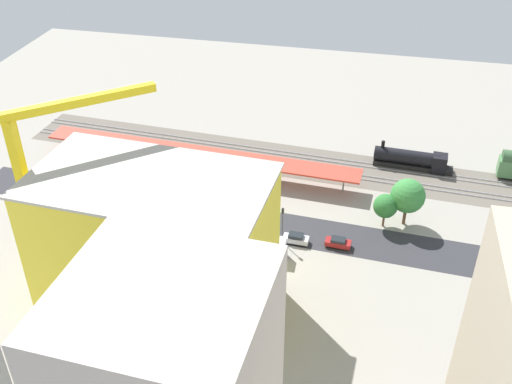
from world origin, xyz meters
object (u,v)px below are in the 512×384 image
Objects in this scene: platform_canopy_near at (199,153)px; tower_crane at (41,183)px; street_tree_0 at (408,196)px; traffic_light at (283,220)px; parked_car_6 at (105,213)px; street_tree_1 at (98,171)px; parked_car_3 at (213,226)px; parked_car_7 at (68,205)px; parked_car_2 at (254,233)px; construction_building at (156,247)px; box_truck_0 at (119,227)px; box_truck_1 at (262,247)px; parked_car_5 at (142,216)px; street_tree_3 at (385,206)px; parked_car_0 at (338,243)px; street_tree_2 at (98,165)px; parked_car_4 at (175,222)px; locomotive at (414,160)px; parked_car_1 at (296,239)px.

tower_crane is at bearing 72.61° from platform_canopy_near.
street_tree_0 reaches higher than traffic_light.
street_tree_1 reaches higher than parked_car_6.
parked_car_3 is 1.02× the size of parked_car_7.
construction_building reaches higher than parked_car_2.
tower_crane reaches higher than platform_canopy_near.
tower_crane is (27.05, 17.43, 17.20)m from parked_car_2.
platform_canopy_near is 41.95m from street_tree_0.
traffic_light is at bearing 136.32° from platform_canopy_near.
parked_car_2 is 0.62× the size of traffic_light.
parked_car_6 is 6.72m from box_truck_0.
parked_car_2 is 0.14× the size of construction_building.
box_truck_1 is at bearing 57.92° from traffic_light.
parked_car_5 is 25.45m from tower_crane.
box_truck_0 is at bearing -108.91° from tower_crane.
street_tree_1 is 0.97× the size of street_tree_3.
parked_car_0 is 0.49× the size of street_tree_0.
parked_car_0 is at bearing 179.61° from parked_car_7.
street_tree_0 is 57.42m from street_tree_2.
parked_car_0 reaches higher than parked_car_2.
construction_building reaches higher than parked_car_4.
street_tree_3 is at bearing -152.51° from tower_crane.
locomotive is 22.12m from street_tree_3.
tower_crane reaches higher than construction_building.
parked_car_3 is at bearing -27.11° from box_truck_1.
traffic_light is at bearing -122.08° from box_truck_1.
parked_car_6 is 10.86m from street_tree_2.
street_tree_2 is at bearing -14.01° from traffic_light.
construction_building is at bearing 51.12° from traffic_light.
parked_car_4 is at bearing 178.04° from parked_car_5.
parked_car_7 is at bearing -1.00° from parked_car_2.
parked_car_1 is at bearing 178.50° from parked_car_3.
traffic_light reaches higher than box_truck_1.
construction_building is 4.92× the size of street_tree_3.
platform_canopy_near is 10.49× the size of street_tree_1.
platform_canopy_near is 19.71m from parked_car_5.
parked_car_7 is (14.64, -0.38, -0.05)m from parked_car_5.
tower_crane is at bearing 54.12° from parked_car_4.
street_tree_1 is 0.81× the size of street_tree_2.
parked_car_6 is at bearing 0.36° from parked_car_2.
parked_car_1 is at bearing 56.95° from locomotive.
parked_car_2 is 27.55m from parked_car_6.
street_tree_2 is at bearing -25.69° from parked_car_4.
construction_building reaches higher than street_tree_0.
street_tree_2 is at bearing -10.11° from parked_car_0.
locomotive is at bearing -125.66° from traffic_light.
parked_car_3 reaches higher than parked_car_2.
locomotive is at bearing -123.05° from parked_car_1.
street_tree_0 reaches higher than parked_car_2.
locomotive reaches higher than parked_car_4.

